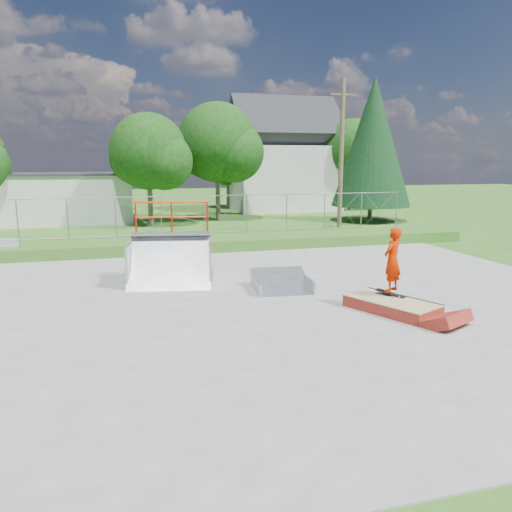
{
  "coord_description": "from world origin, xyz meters",
  "views": [
    {
      "loc": [
        -3.89,
        -12.37,
        3.84
      ],
      "look_at": [
        -0.03,
        1.52,
        1.1
      ],
      "focal_mm": 35.0,
      "sensor_mm": 36.0,
      "label": 1
    }
  ],
  "objects_px": {
    "grind_box": "(391,306)",
    "quarter_pipe": "(170,245)",
    "flat_bank_ramp": "(282,282)",
    "skater": "(392,263)"
  },
  "relations": [
    {
      "from": "flat_bank_ramp",
      "to": "skater",
      "type": "bearing_deg",
      "value": -43.33
    },
    {
      "from": "quarter_pipe",
      "to": "flat_bank_ramp",
      "type": "distance_m",
      "value": 3.7
    },
    {
      "from": "quarter_pipe",
      "to": "skater",
      "type": "height_order",
      "value": "quarter_pipe"
    },
    {
      "from": "quarter_pipe",
      "to": "flat_bank_ramp",
      "type": "xyz_separation_m",
      "value": [
        3.14,
        -1.67,
        -1.02
      ]
    },
    {
      "from": "grind_box",
      "to": "skater",
      "type": "distance_m",
      "value": 1.15
    },
    {
      "from": "grind_box",
      "to": "skater",
      "type": "relative_size",
      "value": 1.53
    },
    {
      "from": "quarter_pipe",
      "to": "skater",
      "type": "xyz_separation_m",
      "value": [
        5.34,
        -4.2,
        -0.03
      ]
    },
    {
      "from": "quarter_pipe",
      "to": "flat_bank_ramp",
      "type": "height_order",
      "value": "quarter_pipe"
    },
    {
      "from": "flat_bank_ramp",
      "to": "skater",
      "type": "height_order",
      "value": "skater"
    },
    {
      "from": "grind_box",
      "to": "quarter_pipe",
      "type": "distance_m",
      "value": 6.98
    }
  ]
}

